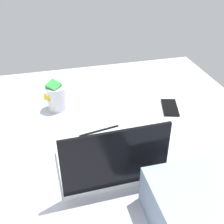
{
  "coord_description": "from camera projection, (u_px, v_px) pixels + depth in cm",
  "views": [
    {
      "loc": [
        -1.93,
        85.21,
        88.44
      ],
      "look_at": [
        -26.09,
        -10.17,
        24.0
      ],
      "focal_mm": 45.87,
      "sensor_mm": 36.0,
      "label": 1
    }
  ],
  "objects": [
    {
      "name": "charger_cable",
      "position": [
        99.0,
        131.0,
        1.16
      ],
      "size": [
        16.84,
        3.62,
        0.6
      ],
      "primitive_type": "cube",
      "rotation": [
        0.0,
        0.0,
        0.18
      ],
      "color": "black",
      "rests_on": "bed_mattress"
    },
    {
      "name": "bed_mattress",
      "position": [
        54.0,
        167.0,
        1.12
      ],
      "size": [
        180.0,
        140.0,
        18.0
      ],
      "primitive_type": "cube",
      "color": "#B7BCC6",
      "rests_on": "ground"
    },
    {
      "name": "snack_cup",
      "position": [
        56.0,
        97.0,
        1.28
      ],
      "size": [
        10.77,
        9.0,
        13.92
      ],
      "color": "silver",
      "rests_on": "bed_mattress"
    },
    {
      "name": "laptop",
      "position": [
        109.0,
        162.0,
        0.95
      ],
      "size": [
        33.6,
        23.87,
        23.0
      ],
      "rotation": [
        0.0,
        0.0,
        0.03
      ],
      "color": "silver",
      "rests_on": "bed_mattress"
    },
    {
      "name": "cell_phone",
      "position": [
        170.0,
        107.0,
        1.31
      ],
      "size": [
        10.43,
        15.34,
        0.8
      ],
      "primitive_type": "cube",
      "rotation": [
        0.0,
        0.0,
        6.0
      ],
      "color": "black",
      "rests_on": "bed_mattress"
    }
  ]
}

